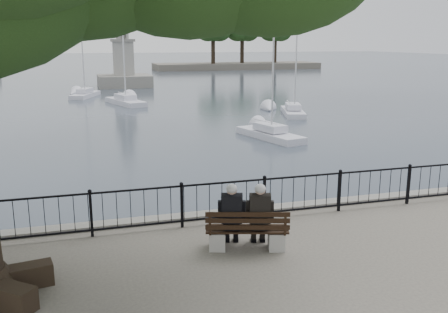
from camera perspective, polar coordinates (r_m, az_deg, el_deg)
name	(u,v)px	position (r m, az deg, el deg)	size (l,w,h in m)	color
harbor	(218,235)	(12.46, -0.65, -8.94)	(260.00, 260.00, 1.20)	slate
railing	(224,200)	(11.64, 0.00, -5.00)	(22.06, 0.06, 1.00)	black
bench	(247,235)	(10.30, 2.65, -8.96)	(1.75, 0.96, 0.89)	gray
person_left	(232,218)	(10.26, 0.88, -7.01)	(0.54, 0.76, 1.41)	black
person_right	(259,218)	(10.28, 4.06, -7.01)	(0.54, 0.76, 1.41)	black
lion_monument	(124,67)	(58.35, -11.38, 9.95)	(5.83, 5.83, 8.64)	slate
sailboat_c	(270,133)	(27.03, 5.27, 2.73)	(2.50, 4.85, 9.63)	silver
sailboat_d	(293,111)	(35.88, 7.89, 5.18)	(2.59, 4.81, 7.99)	silver
sailboat_f	(125,101)	(42.16, -11.20, 6.29)	(3.05, 5.59, 10.44)	silver
sailboat_h	(85,93)	(48.47, -15.60, 6.99)	(2.99, 5.06, 11.74)	silver
far_shore	(241,47)	(92.14, 1.91, 12.44)	(30.00, 8.60, 9.18)	#524E46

